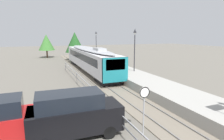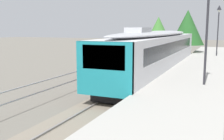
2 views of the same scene
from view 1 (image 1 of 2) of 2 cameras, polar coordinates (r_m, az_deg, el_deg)
ground_plane at (r=22.78m, az=-10.39°, el=-3.46°), size 160.00×160.00×0.00m
track_rails at (r=23.52m, az=-3.22°, el=-2.76°), size 3.20×60.00×0.14m
commuter_train at (r=28.55m, az=-6.96°, el=3.85°), size 2.82×20.71×3.74m
station_platform at (r=24.64m, az=3.95°, el=-1.17°), size 3.90×60.00×0.90m
platform_lamp_mid_platform at (r=23.77m, az=6.96°, el=8.49°), size 0.34×0.34×5.35m
platform_lamp_far_end at (r=38.89m, az=-4.87°, el=9.32°), size 0.34×0.34×5.35m
speed_limit_sign at (r=10.15m, az=9.85°, el=-8.77°), size 0.61×0.10×2.81m
carpark_fence at (r=13.17m, az=-2.83°, el=-9.65°), size 0.06×36.06×1.25m
parked_van_black at (r=10.50m, az=-11.44°, el=-13.01°), size 4.96×2.11×2.51m
tree_behind_carpark at (r=41.68m, az=-11.29°, el=8.30°), size 4.13×4.13×6.11m
tree_behind_station_far at (r=48.54m, az=-19.41°, el=7.96°), size 3.78×3.78×5.64m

